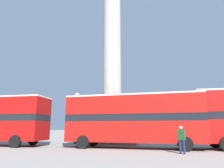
{
  "coord_description": "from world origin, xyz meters",
  "views": [
    {
      "loc": [
        3.51,
        -21.68,
        1.62
      ],
      "look_at": [
        0.0,
        0.0,
        6.4
      ],
      "focal_mm": 32.0,
      "sensor_mm": 36.0,
      "label": 1
    }
  ],
  "objects_px": {
    "monument_column": "(112,59)",
    "bus_c": "(133,118)",
    "street_lamp": "(76,115)",
    "pedestrian_near_lamp": "(182,138)"
  },
  "relations": [
    {
      "from": "monument_column",
      "to": "street_lamp",
      "type": "distance_m",
      "value": 7.47
    },
    {
      "from": "street_lamp",
      "to": "pedestrian_near_lamp",
      "type": "relative_size",
      "value": 3.04
    },
    {
      "from": "pedestrian_near_lamp",
      "to": "monument_column",
      "type": "bearing_deg",
      "value": 157.74
    },
    {
      "from": "bus_c",
      "to": "pedestrian_near_lamp",
      "type": "height_order",
      "value": "bus_c"
    },
    {
      "from": "street_lamp",
      "to": "monument_column",
      "type": "bearing_deg",
      "value": 24.05
    },
    {
      "from": "bus_c",
      "to": "monument_column",
      "type": "bearing_deg",
      "value": 121.03
    },
    {
      "from": "monument_column",
      "to": "bus_c",
      "type": "height_order",
      "value": "monument_column"
    },
    {
      "from": "monument_column",
      "to": "street_lamp",
      "type": "bearing_deg",
      "value": -155.95
    },
    {
      "from": "monument_column",
      "to": "bus_c",
      "type": "bearing_deg",
      "value": -63.81
    },
    {
      "from": "street_lamp",
      "to": "pedestrian_near_lamp",
      "type": "xyz_separation_m",
      "value": [
        9.27,
        -6.6,
        -1.96
      ]
    }
  ]
}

